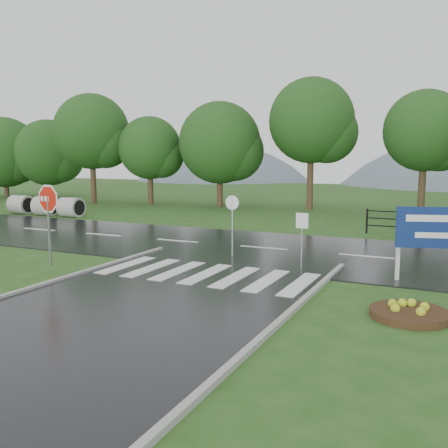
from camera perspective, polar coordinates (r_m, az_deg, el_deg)
The scene contains 11 objects.
ground at distance 11.49m, azimuth -13.80°, elevation -11.04°, with size 120.00×120.00×0.00m, color #264F1A.
main_road at distance 20.00m, azimuth 4.56°, elevation -2.86°, with size 90.00×8.00×0.04m, color black.
crosswalk at distance 15.51m, azimuth -2.04°, elevation -5.70°, with size 6.50×2.80×0.02m.
hills at distance 75.94m, azimuth 22.07°, elevation -7.55°, with size 102.00×48.00×48.00m.
treeline at distance 33.14m, azimuth 14.84°, elevation 1.09°, with size 83.20×5.20×10.00m.
culvert_pipes at distance 33.33m, azimuth -19.75°, elevation 1.96°, with size 5.50×1.20×1.20m.
stop_sign at distance 17.59m, azimuth -19.45°, elevation 1.92°, with size 1.29×0.18×2.92m.
estate_billboard at distance 15.37m, azimuth 23.73°, elevation -0.83°, with size 2.49×0.83×2.25m.
flower_bed at distance 12.30m, azimuth 20.46°, elevation -9.41°, with size 1.79×1.79×0.36m.
reg_sign_small at distance 16.38m, azimuth 8.91°, elevation -0.53°, with size 0.41×0.05×1.85m.
reg_sign_round at distance 18.15m, azimuth 0.95°, elevation 0.66°, with size 0.53×0.06×2.27m.
Camera 1 is at (6.96, -8.40, 3.64)m, focal length 40.00 mm.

